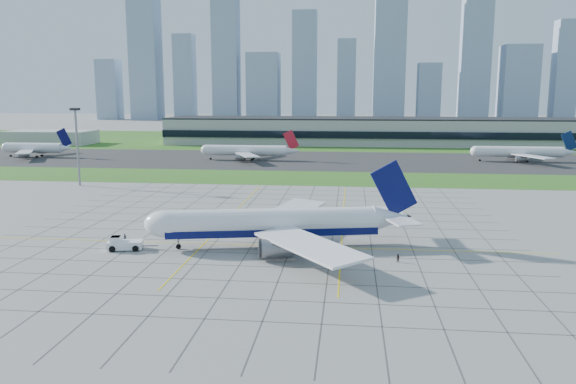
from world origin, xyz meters
name	(u,v)px	position (x,y,z in m)	size (l,w,h in m)	color
ground	(254,242)	(0.00, 0.00, 0.00)	(1400.00, 1400.00, 0.00)	#989892
grass_median	(296,178)	(0.00, 90.00, 0.02)	(700.00, 35.00, 0.04)	#30621C
asphalt_taxiway	(307,160)	(0.00, 145.00, 0.03)	(700.00, 75.00, 0.04)	#383838
grass_far	(320,140)	(0.00, 255.00, 0.02)	(700.00, 145.00, 0.04)	#30621C
apron_markings	(264,230)	(0.43, 11.09, 0.02)	(120.00, 130.00, 0.03)	#474744
terminal	(385,131)	(40.00, 229.87, 7.89)	(260.00, 43.00, 15.80)	#B7B7B2
service_block	(51,137)	(-160.00, 210.00, 4.00)	(50.00, 25.00, 8.00)	#B7B7B2
light_mast	(77,137)	(-70.00, 65.00, 16.18)	(2.50, 2.50, 25.60)	gray
city_skyline	(326,66)	(-8.71, 520.00, 59.09)	(523.00, 32.40, 160.00)	#8DA1B8
airliner	(274,224)	(4.62, -2.60, 4.72)	(54.27, 54.44, 17.27)	white
pushback_tug	(123,244)	(-24.60, -8.16, 1.21)	(9.88, 4.51, 2.71)	white
crew_near	(125,238)	(-26.32, -3.14, 0.95)	(0.69, 0.45, 1.90)	black
crew_far	(398,258)	(28.41, -10.74, 0.79)	(0.76, 0.60, 1.57)	black
distant_jet_0	(35,148)	(-130.70, 142.56, 4.48)	(33.09, 42.66, 14.08)	white
distant_jet_1	(247,150)	(-27.40, 141.41, 4.49)	(43.16, 42.66, 14.08)	white
distant_jet_2	(520,152)	(95.13, 149.05, 4.49)	(43.61, 42.66, 14.08)	white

